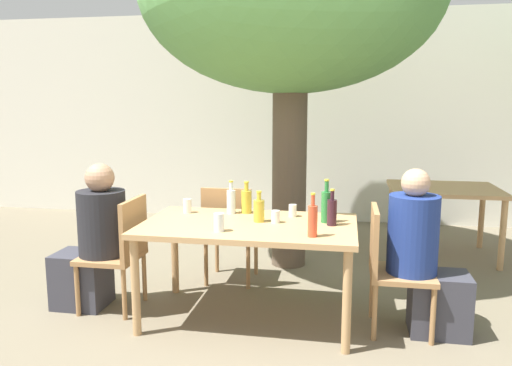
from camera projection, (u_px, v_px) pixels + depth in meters
name	position (u px, v px, depth m)	size (l,w,h in m)	color
ground_plane	(249.00, 318.00, 3.77)	(30.00, 30.00, 0.00)	#706651
cafe_building_wall	(296.00, 118.00, 6.78)	(10.00, 0.08, 2.80)	silver
dining_table_front	(249.00, 233.00, 3.67)	(1.56, 0.93, 0.74)	tan
dining_table_back	(444.00, 196.00, 5.21)	(1.10, 0.90, 0.74)	tan
patio_chair_0	(121.00, 248.00, 3.87)	(0.44, 0.44, 0.89)	#A87A4C
patio_chair_1	(390.00, 262.00, 3.51)	(0.44, 0.44, 0.89)	#A87A4C
patio_chair_2	(229.00, 229.00, 4.42)	(0.44, 0.44, 0.89)	#A87A4C
person_seated_0	(93.00, 243.00, 3.91)	(0.58, 0.37, 1.16)	#383842
person_seated_1	(424.00, 261.00, 3.47)	(0.57, 0.35, 1.17)	#383842
water_bottle_0	(231.00, 201.00, 3.96)	(0.07, 0.07, 0.26)	silver
soda_bottle_1	(313.00, 220.00, 3.27)	(0.06, 0.06, 0.29)	#DB4C2D
green_bottle_2	(326.00, 206.00, 3.66)	(0.08, 0.08, 0.32)	#287A38
oil_cruet_3	(246.00, 201.00, 3.97)	(0.08, 0.08, 0.26)	gold
wine_bottle_4	(332.00, 211.00, 3.57)	(0.07, 0.07, 0.27)	#331923
oil_cruet_5	(259.00, 210.00, 3.68)	(0.08, 0.08, 0.23)	gold
drinking_glass_0	(276.00, 217.00, 3.66)	(0.07, 0.07, 0.09)	silver
drinking_glass_1	(293.00, 211.00, 3.85)	(0.06, 0.06, 0.10)	silver
drinking_glass_2	(219.00, 222.00, 3.41)	(0.07, 0.07, 0.13)	silver
drinking_glass_3	(187.00, 206.00, 3.99)	(0.07, 0.07, 0.11)	silver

